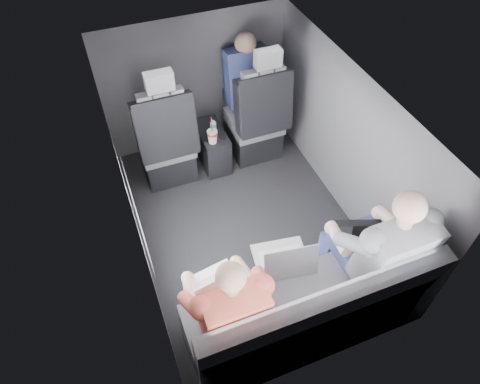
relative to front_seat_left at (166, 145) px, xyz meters
name	(u,v)px	position (x,y,z in m)	size (l,w,h in m)	color
floor	(245,225)	(0.45, -0.84, -0.40)	(2.60, 2.60, 0.00)	black
ceiling	(247,99)	(0.45, -0.84, 0.95)	(2.60, 2.60, 0.00)	#B2B2AD
panel_left	(131,204)	(-0.45, -0.84, 0.27)	(0.02, 2.60, 1.35)	#56565B
panel_right	(347,144)	(1.35, -0.84, 0.27)	(0.02, 2.60, 1.35)	#56565B
panel_front	(196,83)	(0.45, 0.46, 0.27)	(1.80, 0.02, 1.35)	#56565B
panel_back	(329,319)	(0.45, -2.14, 0.27)	(1.80, 0.02, 1.35)	#56565B
side_window	(137,213)	(-0.43, -1.14, 0.50)	(0.02, 0.75, 0.42)	white
seatbelt	(265,98)	(0.90, -0.17, 0.40)	(0.05, 0.01, 0.65)	black
front_seat_left	(166,145)	(0.00, 0.00, 0.00)	(0.52, 0.58, 1.26)	black
front_seat_right	(257,123)	(0.90, 0.00, 0.00)	(0.52, 0.58, 1.26)	black
center_console	(212,147)	(0.45, 0.04, -0.20)	(0.24, 0.48, 0.41)	black
rear_bench	(304,312)	(0.45, -1.90, -0.09)	(1.60, 0.57, 0.92)	#5A595E
soda_cup	(212,136)	(0.41, -0.12, 0.07)	(0.10, 0.10, 0.29)	white
water_bottle	(213,129)	(0.45, -0.02, 0.08)	(0.06, 0.06, 0.17)	#A0C3D9
laptop_white	(216,286)	(-0.09, -1.67, 0.23)	(0.35, 0.34, 0.24)	white
laptop_silver	(284,258)	(0.39, -1.64, 0.23)	(0.39, 0.37, 0.25)	#A6A6AB
laptop_black	(366,236)	(1.00, -1.68, 0.23)	(0.41, 0.42, 0.25)	black
passenger_rear_left	(226,305)	(-0.07, -1.81, 0.21)	(0.48, 0.60, 1.18)	#313136
passenger_rear_right	(377,248)	(1.00, -1.81, 0.25)	(0.54, 0.66, 1.29)	navy
passenger_front_right	(245,78)	(0.88, 0.26, 0.35)	(0.39, 0.39, 0.77)	navy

